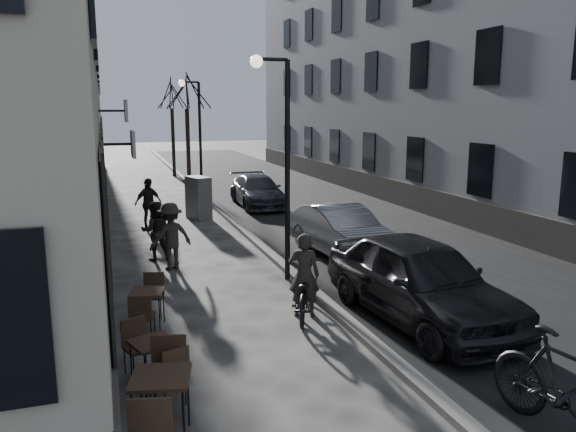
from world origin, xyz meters
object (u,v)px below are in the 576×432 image
streetlamp_near (280,144)px  bistro_set_c (148,305)px  pedestrian_mid (171,236)px  car_mid (341,231)px  streetlamp_far (196,127)px  bicycle (304,291)px  tree_near (186,92)px  bistro_set_a (162,401)px  utility_cabinet (198,198)px  tree_far (171,95)px  bistro_set_b (154,360)px  pedestrian_near (156,231)px  pedestrian_far (148,203)px  moped (567,389)px  car_far (258,191)px

streetlamp_near → bistro_set_c: bearing=-147.6°
pedestrian_mid → car_mid: pedestrian_mid is taller
streetlamp_far → bicycle: size_ratio=2.66×
tree_near → car_mid: size_ratio=1.40×
bistro_set_a → utility_cabinet: (2.65, 13.59, 0.25)m
streetlamp_near → bistro_set_a: 7.09m
tree_far → bistro_set_b: bearing=-97.5°
bistro_set_c → car_mid: bearing=48.7°
pedestrian_near → pedestrian_mid: bearing=107.8°
pedestrian_near → car_mid: (4.85, -1.04, -0.11)m
bistro_set_a → bistro_set_b: size_ratio=1.19×
pedestrian_mid → tree_far: bearing=-114.7°
streetlamp_near → tree_far: tree_far is taller
utility_cabinet → tree_far: bearing=68.4°
utility_cabinet → pedestrian_far: pedestrian_far is taller
bistro_set_c → moped: 6.89m
streetlamp_near → moped: (1.37, -7.19, -2.50)m
streetlamp_near → bistro_set_c: streetlamp_near is taller
car_mid → moped: car_mid is taller
streetlamp_near → tree_far: 21.05m
bicycle → car_mid: car_mid is taller
bistro_set_b → pedestrian_near: 7.09m
pedestrian_far → tree_far: bearing=52.8°
streetlamp_near → tree_near: bearing=89.7°
bistro_set_a → bistro_set_c: (0.11, 3.70, -0.08)m
bistro_set_c → pedestrian_near: bearing=97.7°
pedestrian_mid → moped: pedestrian_mid is taller
tree_far → pedestrian_mid: tree_far is taller
streetlamp_near → tree_far: bearing=89.8°
pedestrian_far → car_far: (4.57, 3.05, -0.23)m
moped → car_mid: bearing=74.4°
bicycle → car_mid: 4.73m
bicycle → pedestrian_mid: 4.56m
streetlamp_near → bistro_set_c: (-3.16, -2.01, -2.73)m
tree_near → bicycle: bearing=-91.1°
pedestrian_far → car_mid: 6.98m
bistro_set_b → bicycle: size_ratio=0.77×
moped → pedestrian_near: bearing=101.9°
bistro_set_b → car_mid: size_ratio=0.36×
tree_near → moped: size_ratio=2.59×
bistro_set_c → car_far: car_far is taller
bistro_set_c → moped: bearing=-34.2°
pedestrian_mid → streetlamp_far: bearing=-120.3°
streetlamp_far → moped: bearing=-85.9°
car_far → car_mid: bearing=-87.5°
bistro_set_a → pedestrian_far: 12.53m
tree_far → bistro_set_c: bearing=-98.0°
bistro_set_a → bistro_set_b: bearing=102.1°
streetlamp_near → car_mid: 3.74m
utility_cabinet → moped: utility_cabinet is taller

